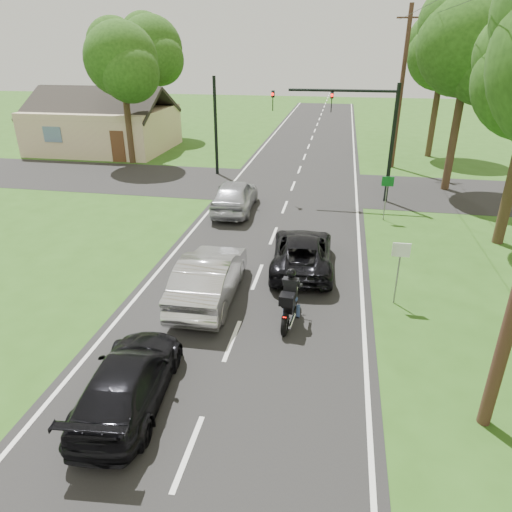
{
  "coord_description": "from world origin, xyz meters",
  "views": [
    {
      "loc": [
        2.61,
        -10.46,
        7.61
      ],
      "look_at": [
        0.13,
        3.0,
        1.3
      ],
      "focal_mm": 32.0,
      "sensor_mm": 36.0,
      "label": 1
    }
  ],
  "objects_px": {
    "traffic_signal": "(357,121)",
    "silver_suv": "(235,195)",
    "sign_white": "(400,259)",
    "sign_green": "(387,188)",
    "motorcycle_rider": "(290,302)",
    "dark_suv": "(302,252)",
    "dark_car_behind": "(129,380)",
    "utility_pole_far": "(401,89)",
    "silver_sedan": "(209,277)"
  },
  "relations": [
    {
      "from": "utility_pole_far",
      "to": "silver_sedan",
      "type": "bearing_deg",
      "value": -110.67
    },
    {
      "from": "traffic_signal",
      "to": "motorcycle_rider",
      "type": "bearing_deg",
      "value": -98.27
    },
    {
      "from": "traffic_signal",
      "to": "utility_pole_far",
      "type": "relative_size",
      "value": 0.64
    },
    {
      "from": "sign_green",
      "to": "dark_suv",
      "type": "bearing_deg",
      "value": -119.78
    },
    {
      "from": "traffic_signal",
      "to": "silver_suv",
      "type": "bearing_deg",
      "value": -152.41
    },
    {
      "from": "silver_suv",
      "to": "traffic_signal",
      "type": "relative_size",
      "value": 0.74
    },
    {
      "from": "silver_sedan",
      "to": "dark_car_behind",
      "type": "distance_m",
      "value": 5.04
    },
    {
      "from": "silver_sedan",
      "to": "sign_green",
      "type": "relative_size",
      "value": 2.25
    },
    {
      "from": "dark_car_behind",
      "to": "sign_white",
      "type": "xyz_separation_m",
      "value": [
        6.48,
        5.79,
        0.97
      ]
    },
    {
      "from": "dark_suv",
      "to": "traffic_signal",
      "type": "xyz_separation_m",
      "value": [
        1.83,
        8.94,
        3.47
      ]
    },
    {
      "from": "silver_sedan",
      "to": "dark_car_behind",
      "type": "xyz_separation_m",
      "value": [
        -0.52,
        -5.01,
        -0.17
      ]
    },
    {
      "from": "dark_car_behind",
      "to": "sign_white",
      "type": "relative_size",
      "value": 2.0
    },
    {
      "from": "motorcycle_rider",
      "to": "silver_sedan",
      "type": "distance_m",
      "value": 2.92
    },
    {
      "from": "dark_suv",
      "to": "silver_sedan",
      "type": "height_order",
      "value": "silver_sedan"
    },
    {
      "from": "sign_green",
      "to": "dark_car_behind",
      "type": "bearing_deg",
      "value": -115.87
    },
    {
      "from": "dark_suv",
      "to": "silver_sedan",
      "type": "xyz_separation_m",
      "value": [
        -2.78,
        -2.85,
        0.13
      ]
    },
    {
      "from": "dark_suv",
      "to": "dark_car_behind",
      "type": "xyz_separation_m",
      "value": [
        -3.29,
        -7.86,
        -0.04
      ]
    },
    {
      "from": "sign_white",
      "to": "sign_green",
      "type": "height_order",
      "value": "same"
    },
    {
      "from": "dark_suv",
      "to": "sign_white",
      "type": "height_order",
      "value": "sign_white"
    },
    {
      "from": "motorcycle_rider",
      "to": "dark_suv",
      "type": "distance_m",
      "value": 3.83
    },
    {
      "from": "traffic_signal",
      "to": "utility_pole_far",
      "type": "xyz_separation_m",
      "value": [
        2.86,
        8.0,
        0.95
      ]
    },
    {
      "from": "dark_car_behind",
      "to": "utility_pole_far",
      "type": "height_order",
      "value": "utility_pole_far"
    },
    {
      "from": "silver_suv",
      "to": "utility_pole_far",
      "type": "bearing_deg",
      "value": -130.62
    },
    {
      "from": "dark_car_behind",
      "to": "silver_sedan",
      "type": "bearing_deg",
      "value": -101.15
    },
    {
      "from": "dark_suv",
      "to": "sign_green",
      "type": "distance_m",
      "value": 6.89
    },
    {
      "from": "silver_suv",
      "to": "sign_white",
      "type": "bearing_deg",
      "value": 129.04
    },
    {
      "from": "dark_suv",
      "to": "traffic_signal",
      "type": "height_order",
      "value": "traffic_signal"
    },
    {
      "from": "dark_suv",
      "to": "silver_suv",
      "type": "xyz_separation_m",
      "value": [
        -3.92,
        5.94,
        0.15
      ]
    },
    {
      "from": "dark_suv",
      "to": "utility_pole_far",
      "type": "bearing_deg",
      "value": -109.18
    },
    {
      "from": "traffic_signal",
      "to": "sign_green",
      "type": "distance_m",
      "value": 4.24
    },
    {
      "from": "silver_sedan",
      "to": "traffic_signal",
      "type": "relative_size",
      "value": 0.75
    },
    {
      "from": "traffic_signal",
      "to": "silver_sedan",
      "type": "bearing_deg",
      "value": -111.33
    },
    {
      "from": "motorcycle_rider",
      "to": "sign_white",
      "type": "height_order",
      "value": "sign_white"
    },
    {
      "from": "motorcycle_rider",
      "to": "silver_sedan",
      "type": "bearing_deg",
      "value": 165.12
    },
    {
      "from": "utility_pole_far",
      "to": "sign_green",
      "type": "relative_size",
      "value": 4.71
    },
    {
      "from": "dark_suv",
      "to": "sign_white",
      "type": "bearing_deg",
      "value": 143.27
    },
    {
      "from": "motorcycle_rider",
      "to": "silver_suv",
      "type": "distance_m",
      "value": 10.51
    },
    {
      "from": "silver_suv",
      "to": "sign_white",
      "type": "height_order",
      "value": "sign_white"
    },
    {
      "from": "dark_car_behind",
      "to": "motorcycle_rider",
      "type": "bearing_deg",
      "value": -134.25
    },
    {
      "from": "silver_sedan",
      "to": "utility_pole_far",
      "type": "xyz_separation_m",
      "value": [
        7.47,
        19.79,
        4.28
      ]
    },
    {
      "from": "sign_white",
      "to": "sign_green",
      "type": "relative_size",
      "value": 1.0
    },
    {
      "from": "dark_suv",
      "to": "utility_pole_far",
      "type": "xyz_separation_m",
      "value": [
        4.69,
        16.95,
        4.42
      ]
    },
    {
      "from": "utility_pole_far",
      "to": "sign_green",
      "type": "height_order",
      "value": "utility_pole_far"
    },
    {
      "from": "motorcycle_rider",
      "to": "utility_pole_far",
      "type": "bearing_deg",
      "value": 81.94
    },
    {
      "from": "dark_suv",
      "to": "traffic_signal",
      "type": "bearing_deg",
      "value": -105.26
    },
    {
      "from": "dark_suv",
      "to": "traffic_signal",
      "type": "distance_m",
      "value": 9.76
    },
    {
      "from": "dark_suv",
      "to": "silver_suv",
      "type": "relative_size",
      "value": 1.0
    },
    {
      "from": "traffic_signal",
      "to": "utility_pole_far",
      "type": "bearing_deg",
      "value": 70.32
    },
    {
      "from": "silver_suv",
      "to": "dark_suv",
      "type": "bearing_deg",
      "value": 120.89
    },
    {
      "from": "sign_green",
      "to": "traffic_signal",
      "type": "bearing_deg",
      "value": 117.38
    }
  ]
}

